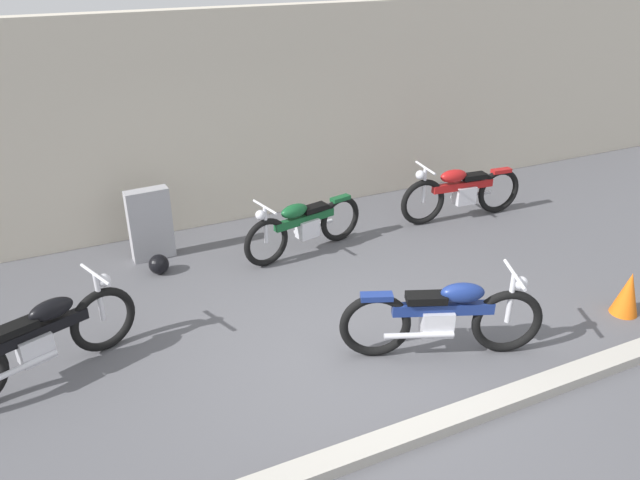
# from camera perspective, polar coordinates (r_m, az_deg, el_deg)

# --- Properties ---
(ground_plane) EXTENTS (40.00, 40.00, 0.00)m
(ground_plane) POSITION_cam_1_polar(r_m,az_deg,el_deg) (6.80, 4.17, -10.47)
(ground_plane) COLOR #56565B
(building_wall) EXTENTS (18.00, 0.30, 3.19)m
(building_wall) POSITION_cam_1_polar(r_m,az_deg,el_deg) (9.53, -7.60, 11.17)
(building_wall) COLOR beige
(building_wall) RESTS_ON ground_plane
(curb_strip) EXTENTS (18.00, 0.24, 0.12)m
(curb_strip) POSITION_cam_1_polar(r_m,az_deg,el_deg) (5.93, 10.46, -16.69)
(curb_strip) COLOR #B7B2A8
(curb_strip) RESTS_ON ground_plane
(stone_marker) EXTENTS (0.59, 0.23, 1.02)m
(stone_marker) POSITION_cam_1_polar(r_m,az_deg,el_deg) (8.75, -15.54, 1.41)
(stone_marker) COLOR #9E9EA3
(stone_marker) RESTS_ON ground_plane
(helmet) EXTENTS (0.27, 0.27, 0.27)m
(helmet) POSITION_cam_1_polar(r_m,az_deg,el_deg) (8.48, -14.79, -2.20)
(helmet) COLOR black
(helmet) RESTS_ON ground_plane
(traffic_cone) EXTENTS (0.32, 0.32, 0.55)m
(traffic_cone) POSITION_cam_1_polar(r_m,az_deg,el_deg) (8.15, 26.76, -4.46)
(traffic_cone) COLOR orange
(traffic_cone) RESTS_ON ground_plane
(motorcycle_blue) EXTENTS (2.06, 1.01, 0.98)m
(motorcycle_blue) POSITION_cam_1_polar(r_m,az_deg,el_deg) (6.64, 11.48, -7.01)
(motorcycle_blue) COLOR black
(motorcycle_blue) RESTS_ON ground_plane
(motorcycle_red) EXTENTS (2.12, 0.59, 0.95)m
(motorcycle_red) POSITION_cam_1_polar(r_m,az_deg,el_deg) (9.94, 13.00, 4.43)
(motorcycle_red) COLOR black
(motorcycle_red) RESTS_ON ground_plane
(motorcycle_black) EXTENTS (2.01, 0.94, 0.95)m
(motorcycle_black) POSITION_cam_1_polar(r_m,az_deg,el_deg) (6.81, -24.60, -8.41)
(motorcycle_black) COLOR black
(motorcycle_black) RESTS_ON ground_plane
(motorcycle_green) EXTENTS (1.95, 0.67, 0.89)m
(motorcycle_green) POSITION_cam_1_polar(r_m,az_deg,el_deg) (8.61, -1.54, 1.39)
(motorcycle_green) COLOR black
(motorcycle_green) RESTS_ON ground_plane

